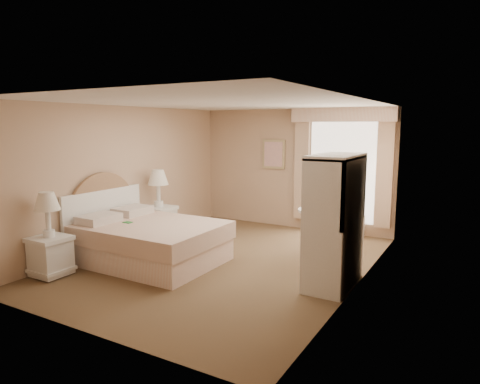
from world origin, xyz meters
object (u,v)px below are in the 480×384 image
Objects in this scene: round_table at (319,224)px; armoire at (335,232)px; nightstand_near at (50,245)px; cafe_chair at (348,213)px; nightstand_far at (159,213)px; bed at (146,239)px.

round_table is 0.42× the size of armoire.
nightstand_near is 0.68× the size of armoire.
nightstand_near is at bearing -110.15° from cafe_chair.
nightstand_far is at bearing -168.09° from round_table.
round_table is at bearing 38.52° from bed.
nightstand_far is at bearing 169.21° from armoire.
nightstand_near is 5.15m from cafe_chair.
round_table is at bearing 117.10° from armoire.
nightstand_far is (-0.72, 1.17, 0.14)m from bed.
nightstand_near reaches higher than round_table.
round_table is 1.51m from armoire.
bed is 3.75m from cafe_chair.
cafe_chair is (3.16, 1.68, 0.03)m from nightstand_far.
bed is at bearing -112.86° from cafe_chair.
round_table is (2.25, 1.79, 0.15)m from bed.
bed reaches higher than nightstand_far.
armoire reaches higher than round_table.
nightstand_far is 3.04m from round_table.
nightstand_near is 4.03m from armoire.
armoire is at bearing 24.75° from nightstand_near.
cafe_chair is at bearing 52.07° from nightstand_near.
cafe_chair is (3.16, 4.06, 0.06)m from nightstand_near.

